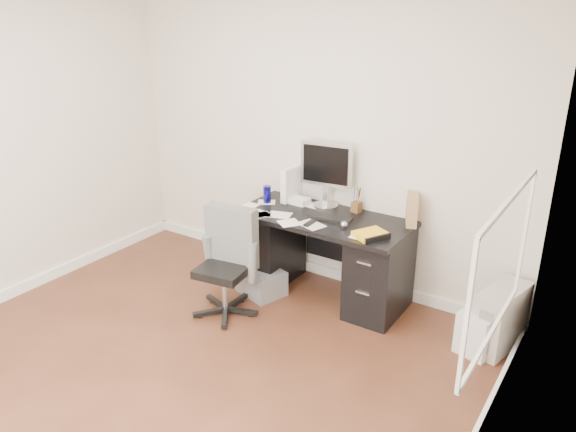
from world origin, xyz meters
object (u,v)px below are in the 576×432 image
(desk, at_px, (322,254))
(pc_tower, at_px, (501,318))
(lcd_monitor, at_px, (326,175))
(keyboard, at_px, (330,218))
(wicker_basket, at_px, (239,244))
(office_chair, at_px, (224,264))

(desk, height_order, pc_tower, desk)
(desk, bearing_deg, lcd_monitor, 115.23)
(keyboard, bearing_deg, wicker_basket, 165.73)
(wicker_basket, bearing_deg, keyboard, -5.44)
(desk, xyz_separation_m, keyboard, (0.07, -0.01, 0.36))
(lcd_monitor, relative_size, pc_tower, 1.20)
(keyboard, bearing_deg, pc_tower, -7.33)
(keyboard, xyz_separation_m, wicker_basket, (-1.08, 0.10, -0.55))
(lcd_monitor, height_order, wicker_basket, lcd_monitor)
(lcd_monitor, xyz_separation_m, office_chair, (-0.41, -0.95, -0.59))
(lcd_monitor, relative_size, keyboard, 1.59)
(wicker_basket, bearing_deg, desk, -4.99)
(desk, distance_m, wicker_basket, 1.03)
(keyboard, distance_m, wicker_basket, 1.21)
(pc_tower, distance_m, wicker_basket, 2.55)
(wicker_basket, bearing_deg, lcd_monitor, 8.72)
(lcd_monitor, height_order, keyboard, lcd_monitor)
(desk, xyz_separation_m, lcd_monitor, (-0.11, 0.23, 0.65))
(office_chair, xyz_separation_m, wicker_basket, (-0.49, 0.82, -0.25))
(pc_tower, height_order, wicker_basket, pc_tower)
(office_chair, relative_size, wicker_basket, 2.17)
(office_chair, relative_size, pc_tower, 1.82)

